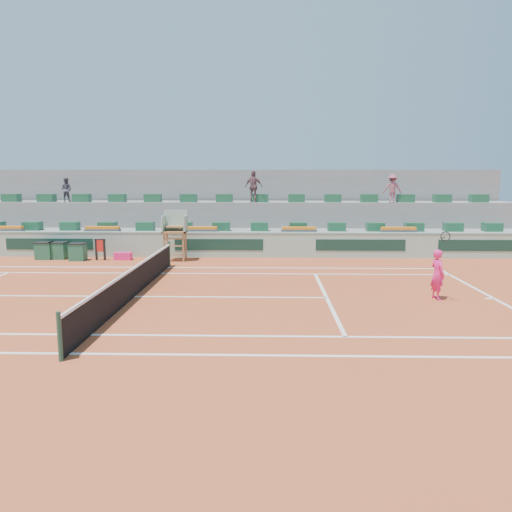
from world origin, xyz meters
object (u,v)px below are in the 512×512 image
(drink_cooler_a, at_px, (78,252))
(player_bag, at_px, (123,256))
(umpire_chair, at_px, (175,228))
(tennis_player, at_px, (438,274))

(drink_cooler_a, bearing_deg, player_bag, 5.83)
(player_bag, height_order, drink_cooler_a, drink_cooler_a)
(player_bag, xyz_separation_m, drink_cooler_a, (-2.11, -0.22, 0.24))
(umpire_chair, relative_size, tennis_player, 1.05)
(umpire_chair, bearing_deg, drink_cooler_a, -177.78)
(umpire_chair, xyz_separation_m, drink_cooler_a, (-4.69, -0.18, -1.12))
(tennis_player, bearing_deg, umpire_chair, 142.85)
(player_bag, distance_m, tennis_player, 14.68)
(drink_cooler_a, xyz_separation_m, tennis_player, (14.66, -7.37, 0.41))
(tennis_player, bearing_deg, player_bag, 148.83)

